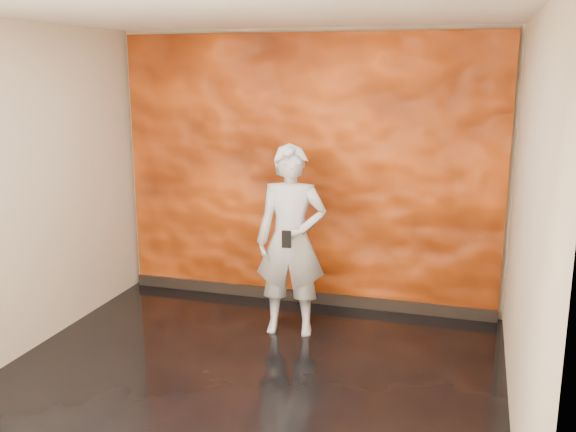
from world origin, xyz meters
The scene contains 5 objects.
room centered at (0.00, 0.00, 1.40)m, with size 4.02×4.02×2.81m.
feature_wall centered at (0.00, 1.96, 1.38)m, with size 3.90×0.06×2.75m, color #FC5C11.
baseboard centered at (0.00, 1.92, 0.06)m, with size 3.90×0.04×0.12m, color black.
man centered at (0.08, 1.15, 0.88)m, with size 0.64×0.42×1.76m, color #A1A8B2.
phone centered at (0.12, 0.88, 0.97)m, with size 0.08×0.02×0.16m, color black.
Camera 1 is at (1.67, -4.26, 2.43)m, focal length 40.00 mm.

